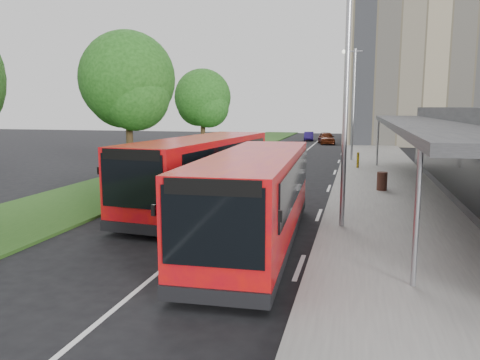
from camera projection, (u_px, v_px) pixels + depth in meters
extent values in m
plane|color=black|center=(201.00, 237.00, 14.54)|extent=(120.00, 120.00, 0.00)
cube|color=gray|center=(378.00, 165.00, 32.24)|extent=(5.00, 80.00, 0.15)
cube|color=#234B18|center=(199.00, 160.00, 35.39)|extent=(5.00, 80.00, 0.10)
cube|color=silver|center=(280.00, 173.00, 28.91)|extent=(0.12, 70.00, 0.01)
cube|color=silver|center=(299.00, 267.00, 11.83)|extent=(0.12, 2.00, 0.01)
cube|color=silver|center=(319.00, 215.00, 17.58)|extent=(0.12, 2.00, 0.01)
cube|color=silver|center=(329.00, 188.00, 23.33)|extent=(0.12, 2.00, 0.01)
cube|color=silver|center=(335.00, 172.00, 29.07)|extent=(0.12, 2.00, 0.01)
cube|color=silver|center=(339.00, 161.00, 34.82)|extent=(0.12, 2.00, 0.01)
cube|color=silver|center=(342.00, 154.00, 40.57)|extent=(0.12, 2.00, 0.01)
cube|color=silver|center=(344.00, 148.00, 46.32)|extent=(0.12, 2.00, 0.01)
cube|color=silver|center=(346.00, 143.00, 52.06)|extent=(0.12, 2.00, 0.01)
cube|color=silver|center=(347.00, 140.00, 57.81)|extent=(0.12, 2.00, 0.01)
cube|color=tan|center=(451.00, 60.00, 50.00)|extent=(22.00, 12.00, 18.00)
cube|color=black|center=(450.00, 164.00, 19.91)|extent=(0.06, 24.00, 2.20)
cube|color=#29292B|center=(421.00, 124.00, 19.96)|extent=(2.80, 26.00, 0.25)
cylinder|color=#919399|center=(417.00, 219.00, 9.99)|extent=(0.12, 0.12, 3.30)
cylinder|color=#919399|center=(378.00, 143.00, 31.06)|extent=(0.12, 0.12, 3.30)
cylinder|color=#362615|center=(130.00, 147.00, 24.56)|extent=(0.36, 0.36, 3.86)
sphere|color=#184312|center=(127.00, 79.00, 24.02)|extent=(4.91, 4.91, 4.91)
sphere|color=#184312|center=(135.00, 96.00, 23.62)|extent=(3.51, 3.51, 3.51)
sphere|color=#184312|center=(124.00, 92.00, 24.71)|extent=(3.86, 3.86, 3.86)
cylinder|color=#362615|center=(203.00, 137.00, 36.09)|extent=(0.36, 0.36, 3.38)
sphere|color=#184312|center=(203.00, 97.00, 35.62)|extent=(4.30, 4.30, 4.30)
sphere|color=#184312|center=(209.00, 107.00, 35.21)|extent=(3.07, 3.07, 3.07)
sphere|color=#184312|center=(199.00, 104.00, 36.30)|extent=(3.38, 3.38, 3.38)
cylinder|color=#919399|center=(346.00, 103.00, 14.80)|extent=(0.16, 0.16, 8.00)
cylinder|color=#919399|center=(353.00, 105.00, 33.96)|extent=(0.16, 0.16, 8.00)
cylinder|color=#919399|center=(352.00, 51.00, 33.42)|extent=(1.40, 0.10, 0.10)
sphere|color=silver|center=(344.00, 52.00, 33.57)|extent=(0.28, 0.28, 0.28)
cube|color=red|center=(255.00, 194.00, 13.52)|extent=(2.66, 9.57, 2.39)
cube|color=black|center=(255.00, 234.00, 13.70)|extent=(2.68, 9.59, 0.27)
cube|color=black|center=(213.00, 227.00, 8.88)|extent=(2.03, 0.14, 1.58)
cube|color=black|center=(276.00, 162.00, 18.07)|extent=(1.99, 0.13, 1.17)
cube|color=black|center=(219.00, 177.00, 13.95)|extent=(0.40, 8.12, 1.08)
cube|color=black|center=(296.00, 180.00, 13.49)|extent=(0.40, 8.12, 1.08)
cube|color=black|center=(213.00, 297.00, 9.08)|extent=(2.26, 0.18, 0.32)
cube|color=black|center=(212.00, 187.00, 8.75)|extent=(1.90, 0.12, 0.32)
cube|color=black|center=(154.00, 210.00, 9.29)|extent=(0.08, 0.08, 0.23)
cube|color=black|center=(280.00, 216.00, 8.78)|extent=(0.08, 0.08, 0.23)
cylinder|color=black|center=(193.00, 263.00, 10.91)|extent=(0.31, 0.82, 0.81)
cylinder|color=black|center=(273.00, 269.00, 10.53)|extent=(0.31, 0.82, 0.81)
cylinder|color=black|center=(244.00, 208.00, 16.86)|extent=(0.31, 0.82, 0.81)
cylinder|color=black|center=(297.00, 211.00, 16.47)|extent=(0.31, 0.82, 0.81)
cube|color=red|center=(201.00, 169.00, 18.58)|extent=(3.30, 10.01, 2.48)
cube|color=black|center=(201.00, 199.00, 18.76)|extent=(3.32, 10.04, 0.28)
cube|color=black|center=(132.00, 181.00, 13.95)|extent=(2.10, 0.26, 1.64)
cube|color=black|center=(242.00, 149.00, 23.10)|extent=(2.05, 0.25, 1.22)
cube|color=black|center=(177.00, 156.00, 19.17)|extent=(0.88, 8.39, 1.12)
cube|color=black|center=(231.00, 159.00, 18.37)|extent=(0.88, 8.39, 1.12)
cube|color=black|center=(133.00, 228.00, 14.16)|extent=(2.34, 0.31, 0.33)
cube|color=black|center=(131.00, 155.00, 13.82)|extent=(1.96, 0.23, 0.33)
cube|color=black|center=(99.00, 171.00, 14.55)|extent=(0.09, 0.09, 0.23)
cube|color=black|center=(174.00, 175.00, 13.67)|extent=(0.09, 0.09, 0.23)
cylinder|color=black|center=(137.00, 212.00, 16.12)|extent=(0.36, 0.87, 0.84)
cylinder|color=black|center=(188.00, 217.00, 15.47)|extent=(0.36, 0.87, 0.84)
cylinder|color=black|center=(210.00, 184.00, 22.04)|extent=(0.36, 0.87, 0.84)
cylinder|color=black|center=(250.00, 186.00, 21.38)|extent=(0.36, 0.87, 0.84)
cylinder|color=#3E2119|center=(382.00, 181.00, 21.91)|extent=(0.63, 0.63, 0.86)
cylinder|color=yellow|center=(358.00, 160.00, 30.03)|extent=(0.16, 0.16, 0.99)
imported|color=#501C0B|center=(326.00, 138.00, 51.23)|extent=(2.26, 4.14, 1.34)
imported|color=navy|center=(309.00, 136.00, 56.58)|extent=(1.40, 3.27, 1.05)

